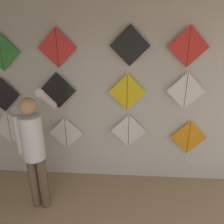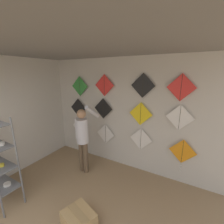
% 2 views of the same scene
% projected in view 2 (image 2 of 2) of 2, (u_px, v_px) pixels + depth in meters
% --- Properties ---
extents(back_panel, '(5.09, 0.06, 2.80)m').
position_uv_depth(back_panel, '(123.00, 114.00, 3.83)').
color(back_panel, beige).
rests_on(back_panel, ground).
extents(left_panel, '(0.06, 4.12, 2.80)m').
position_uv_depth(left_panel, '(5.00, 119.00, 3.42)').
color(left_panel, beige).
rests_on(left_panel, ground).
extents(ceiling_slab, '(5.09, 4.12, 0.04)m').
position_uv_depth(ceiling_slab, '(72.00, 43.00, 2.04)').
color(ceiling_slab, gray).
extents(shopkeeper, '(0.44, 0.58, 1.72)m').
position_uv_depth(shopkeeper, '(83.00, 135.00, 3.61)').
color(shopkeeper, brown).
rests_on(shopkeeper, ground).
extents(cardboard_box, '(0.59, 0.54, 0.26)m').
position_uv_depth(cardboard_box, '(79.00, 219.00, 2.43)').
color(cardboard_box, tan).
rests_on(cardboard_box, ground).
extents(kite_0, '(0.55, 0.01, 0.55)m').
position_uv_depth(kite_0, '(80.00, 126.00, 4.54)').
color(kite_0, white).
extents(kite_1, '(0.55, 0.01, 0.55)m').
position_uv_depth(kite_1, '(106.00, 134.00, 4.12)').
color(kite_1, white).
extents(kite_2, '(0.55, 0.01, 0.55)m').
position_uv_depth(kite_2, '(141.00, 139.00, 3.63)').
color(kite_2, white).
extents(kite_3, '(0.55, 0.04, 0.76)m').
position_uv_depth(kite_3, '(182.00, 153.00, 3.22)').
color(kite_3, orange).
extents(kite_4, '(0.55, 0.01, 0.55)m').
position_uv_depth(kite_4, '(78.00, 108.00, 4.40)').
color(kite_4, black).
extents(kite_5, '(0.55, 0.01, 0.55)m').
position_uv_depth(kite_5, '(103.00, 109.00, 3.97)').
color(kite_5, black).
extents(kite_6, '(0.55, 0.01, 0.55)m').
position_uv_depth(kite_6, '(141.00, 114.00, 3.49)').
color(kite_6, yellow).
extents(kite_7, '(0.55, 0.01, 0.55)m').
position_uv_depth(kite_7, '(180.00, 117.00, 3.09)').
color(kite_7, white).
extents(kite_8, '(0.55, 0.01, 0.55)m').
position_uv_depth(kite_8, '(80.00, 86.00, 4.20)').
color(kite_8, '#338C38').
extents(kite_9, '(0.55, 0.01, 0.55)m').
position_uv_depth(kite_9, '(104.00, 85.00, 3.80)').
color(kite_9, red).
extents(kite_10, '(0.55, 0.01, 0.55)m').
position_uv_depth(kite_10, '(143.00, 85.00, 3.31)').
color(kite_10, black).
extents(kite_11, '(0.55, 0.01, 0.55)m').
position_uv_depth(kite_11, '(181.00, 87.00, 2.95)').
color(kite_11, red).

